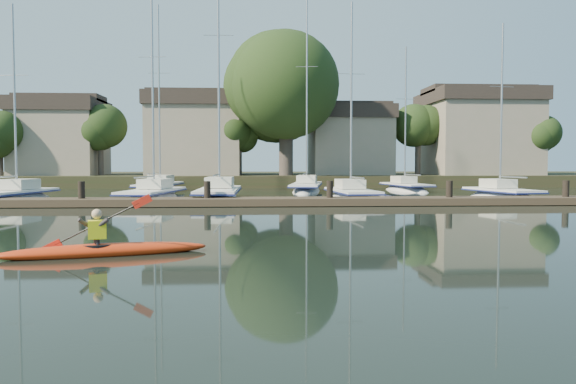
{
  "coord_description": "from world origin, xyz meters",
  "views": [
    {
      "loc": [
        -0.68,
        -13.4,
        2.1
      ],
      "look_at": [
        0.33,
        3.67,
        1.2
      ],
      "focal_mm": 35.0,
      "sensor_mm": 36.0,
      "label": 1
    }
  ],
  "objects": [
    {
      "name": "dock",
      "position": [
        0.0,
        14.0,
        0.2
      ],
      "size": [
        34.0,
        2.0,
        1.8
      ],
      "color": "#443426",
      "rests_on": "ground"
    },
    {
      "name": "sailboat_6",
      "position": [
        3.06,
        27.27,
        -0.18
      ],
      "size": [
        3.52,
        9.96,
        15.52
      ],
      "rotation": [
        0.0,
        0.0,
        -0.15
      ],
      "color": "white",
      "rests_on": "ground"
    },
    {
      "name": "shore",
      "position": [
        1.61,
        40.29,
        3.23
      ],
      "size": [
        90.0,
        25.25,
        12.75
      ],
      "color": "#232E17",
      "rests_on": "ground"
    },
    {
      "name": "sailboat_3",
      "position": [
        4.79,
        18.03,
        -0.18
      ],
      "size": [
        2.54,
        7.78,
        12.34
      ],
      "rotation": [
        0.0,
        0.0,
        0.07
      ],
      "color": "white",
      "rests_on": "ground"
    },
    {
      "name": "sailboat_4",
      "position": [
        13.64,
        18.34,
        -0.18
      ],
      "size": [
        3.07,
        6.92,
        11.36
      ],
      "rotation": [
        0.0,
        0.0,
        0.16
      ],
      "color": "white",
      "rests_on": "ground"
    },
    {
      "name": "sailboat_0",
      "position": [
        -13.68,
        17.74,
        -0.19
      ],
      "size": [
        3.01,
        7.71,
        11.91
      ],
      "rotation": [
        0.0,
        0.0,
        -0.12
      ],
      "color": "white",
      "rests_on": "ground"
    },
    {
      "name": "kayak",
      "position": [
        -4.1,
        -0.61,
        0.18
      ],
      "size": [
        4.61,
        1.89,
        1.48
      ],
      "rotation": [
        0.0,
        0.0,
        0.28
      ],
      "color": "red",
      "rests_on": "ground"
    },
    {
      "name": "sailboat_1",
      "position": [
        -6.39,
        18.21,
        -0.19
      ],
      "size": [
        3.18,
        8.62,
        13.76
      ],
      "rotation": [
        0.0,
        0.0,
        -0.13
      ],
      "color": "white",
      "rests_on": "ground"
    },
    {
      "name": "sailboat_7",
      "position": [
        10.5,
        27.58,
        -0.18
      ],
      "size": [
        2.93,
        7.53,
        11.83
      ],
      "rotation": [
        0.0,
        0.0,
        0.14
      ],
      "color": "white",
      "rests_on": "ground"
    },
    {
      "name": "sailboat_5",
      "position": [
        -7.64,
        27.82,
        -0.18
      ],
      "size": [
        2.88,
        9.07,
        14.76
      ],
      "rotation": [
        0.0,
        0.0,
        -0.09
      ],
      "color": "white",
      "rests_on": "ground"
    },
    {
      "name": "ground",
      "position": [
        0.0,
        0.0,
        0.0
      ],
      "size": [
        160.0,
        160.0,
        0.0
      ],
      "primitive_type": "plane",
      "color": "black",
      "rests_on": "ground"
    },
    {
      "name": "sailboat_2",
      "position": [
        -2.71,
        18.29,
        -0.2
      ],
      "size": [
        2.4,
        9.62,
        15.87
      ],
      "rotation": [
        0.0,
        0.0,
        -0.02
      ],
      "color": "white",
      "rests_on": "ground"
    }
  ]
}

